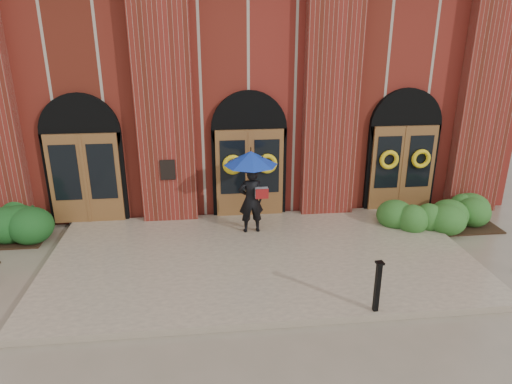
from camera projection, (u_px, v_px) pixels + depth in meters
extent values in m
plane|color=gray|center=(261.00, 264.00, 10.82)|extent=(90.00, 90.00, 0.00)
cube|color=tan|center=(260.00, 258.00, 10.93)|extent=(10.00, 5.30, 0.15)
cube|color=maroon|center=(234.00, 75.00, 17.95)|extent=(16.00, 12.00, 7.00)
cube|color=black|center=(168.00, 170.00, 12.33)|extent=(0.40, 0.05, 0.55)
cube|color=maroon|center=(164.00, 100.00, 11.94)|extent=(1.50, 0.45, 7.00)
cube|color=maroon|center=(331.00, 97.00, 12.41)|extent=(1.50, 0.45, 7.00)
cube|color=maroon|center=(486.00, 94.00, 12.89)|extent=(1.50, 0.45, 7.00)
cube|color=brown|center=(85.00, 179.00, 12.40)|extent=(1.90, 0.10, 2.50)
cylinder|color=black|center=(81.00, 132.00, 12.11)|extent=(2.10, 0.22, 2.10)
cube|color=brown|center=(250.00, 173.00, 12.88)|extent=(1.90, 0.10, 2.50)
cylinder|color=black|center=(249.00, 129.00, 12.58)|extent=(2.10, 0.22, 2.10)
cube|color=brown|center=(402.00, 168.00, 13.35)|extent=(1.90, 0.10, 2.50)
cylinder|color=black|center=(405.00, 125.00, 13.06)|extent=(2.10, 0.22, 2.10)
torus|color=yellow|center=(233.00, 165.00, 12.61)|extent=(0.57, 0.13, 0.57)
torus|color=yellow|center=(267.00, 164.00, 12.71)|extent=(0.57, 0.13, 0.57)
torus|color=yellow|center=(389.00, 160.00, 13.09)|extent=(0.57, 0.13, 0.57)
torus|color=yellow|center=(421.00, 159.00, 13.19)|extent=(0.57, 0.13, 0.57)
imported|color=black|center=(251.00, 200.00, 11.89)|extent=(0.68, 0.48, 1.79)
cone|color=#1536A7|center=(251.00, 158.00, 11.51)|extent=(1.48, 1.48, 0.36)
cylinder|color=black|center=(253.00, 176.00, 11.63)|extent=(0.02, 0.02, 0.60)
cube|color=#9C9FA1|center=(262.00, 193.00, 11.71)|extent=(0.35, 0.19, 0.26)
cube|color=maroon|center=(262.00, 194.00, 11.62)|extent=(0.33, 0.05, 0.26)
cube|color=black|center=(377.00, 288.00, 8.60)|extent=(0.10, 0.10, 1.01)
cube|color=black|center=(380.00, 263.00, 8.42)|extent=(0.15, 0.15, 0.04)
ellipsoid|color=#295B20|center=(439.00, 214.00, 12.72)|extent=(2.96, 1.18, 0.76)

